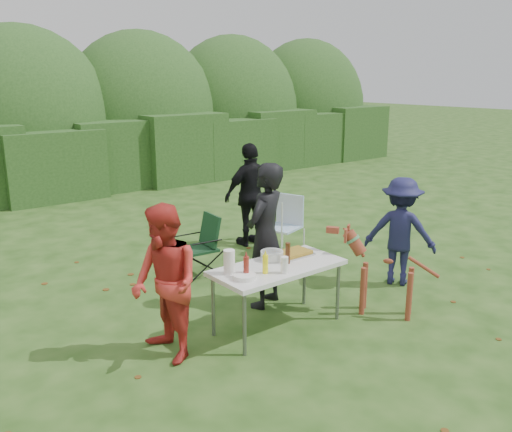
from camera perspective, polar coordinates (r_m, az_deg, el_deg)
ground at (r=6.62m, az=2.12°, el=-10.13°), size 80.00×80.00×0.00m
hedge_row at (r=13.29m, az=-21.01°, el=5.38°), size 22.00×1.40×1.70m
shrub_backdrop at (r=14.73m, az=-23.23°, el=8.94°), size 20.00×2.60×3.20m
folding_table at (r=6.01m, az=2.31°, el=-5.70°), size 1.50×0.70×0.74m
person_cook at (r=6.54m, az=0.99°, el=-2.09°), size 0.76×0.65×1.78m
person_red_jacket at (r=5.41m, az=-9.53°, el=-7.06°), size 0.62×0.79×1.59m
person_black_puffy at (r=8.95m, az=-0.52°, el=2.27°), size 1.02×0.47×1.71m
child at (r=7.53m, az=14.95°, el=-1.57°), size 0.96×1.10×1.47m
dog at (r=6.58m, az=13.66°, el=-5.96°), size 0.94×1.13×1.01m
camping_chair at (r=7.71m, az=-6.14°, el=-3.10°), size 0.59×0.59×0.87m
lawn_chair at (r=8.56m, az=2.78°, el=-0.98°), size 0.70×0.70×0.94m
food_tray at (r=6.31m, az=3.92°, el=-4.10°), size 0.45×0.30×0.02m
focaccia_bread at (r=6.31m, az=3.92°, el=-3.86°), size 0.40×0.26×0.04m
mustard_bottle at (r=5.73m, az=0.99°, el=-5.10°), size 0.06×0.06×0.20m
ketchup_bottle at (r=5.62m, az=-1.04°, el=-5.38°), size 0.06×0.06×0.22m
beer_bottle at (r=6.03m, az=3.36°, el=-3.92°), size 0.06×0.06×0.24m
paper_towel_roll at (r=5.72m, az=-2.83°, el=-4.85°), size 0.12×0.12×0.26m
cup_stack at (r=5.75m, az=3.01°, el=-5.17°), size 0.08×0.08×0.18m
pasta_bowl at (r=6.16m, az=1.69°, el=-4.16°), size 0.26×0.26×0.10m
plate_stack at (r=5.60m, az=-1.23°, el=-6.39°), size 0.24×0.24×0.05m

